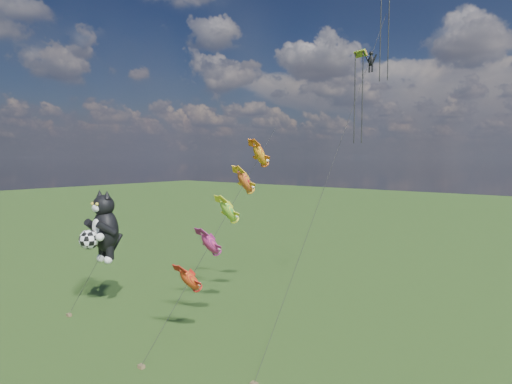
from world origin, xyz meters
The scene contains 4 objects.
ground centered at (0.00, 0.00, 0.00)m, with size 300.00×300.00×0.00m, color #17350D.
cat_kite_rig centered at (-0.79, 5.86, 7.14)m, with size 3.02×4.29×10.16m.
fish_windsock_rig centered at (8.95, 10.59, 8.69)m, with size 1.87×15.91×15.48m.
parafoil_rig centered at (16.28, 19.29, 20.73)m, with size 1.91×17.57×27.73m.
Camera 1 is at (30.89, -13.41, 12.82)m, focal length 30.00 mm.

